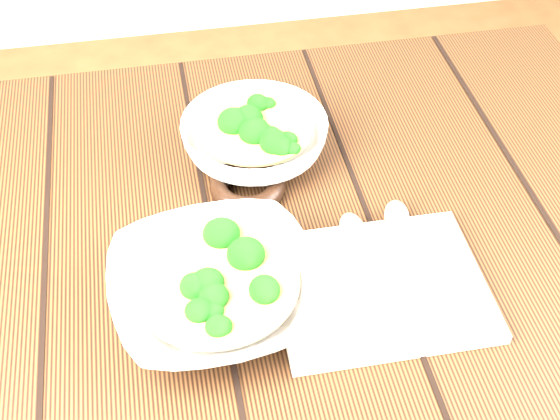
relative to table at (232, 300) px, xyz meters
The scene contains 7 objects.
table is the anchor object (origin of this frame).
soup_bowl_front 0.19m from the table, 104.26° to the right, with size 0.25×0.25×0.07m.
soup_bowl_back 0.22m from the table, 68.23° to the left, with size 0.25×0.25×0.07m.
trivet 0.16m from the table, 64.40° to the left, with size 0.10×0.10×0.02m, color black.
napkin 0.23m from the table, 36.07° to the right, with size 0.24×0.20×0.01m, color beige.
spoon_left 0.21m from the table, 24.63° to the right, with size 0.03×0.20×0.01m.
spoon_right 0.25m from the table, 15.33° to the right, with size 0.07×0.20×0.01m.
Camera 1 is at (-0.06, -0.67, 1.44)m, focal length 50.00 mm.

